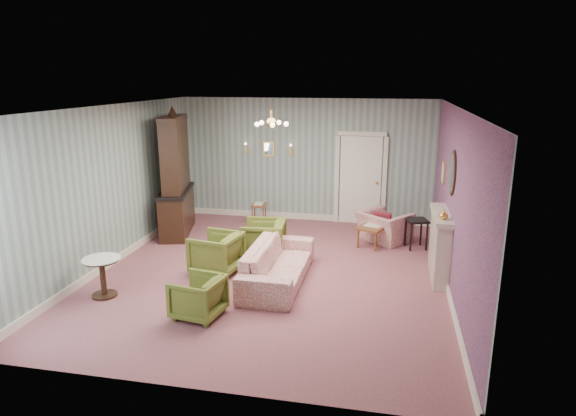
% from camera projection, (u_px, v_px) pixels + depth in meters
% --- Properties ---
extents(floor, '(7.00, 7.00, 0.00)m').
position_uv_depth(floor, '(273.00, 273.00, 8.89)').
color(floor, '#92555E').
rests_on(floor, ground).
extents(ceiling, '(7.00, 7.00, 0.00)m').
position_uv_depth(ceiling, '(271.00, 107.00, 8.15)').
color(ceiling, white).
rests_on(ceiling, ground).
extents(wall_back, '(6.00, 0.00, 6.00)m').
position_uv_depth(wall_back, '(306.00, 160.00, 11.83)').
color(wall_back, gray).
rests_on(wall_back, ground).
extents(wall_front, '(6.00, 0.00, 6.00)m').
position_uv_depth(wall_front, '(194.00, 269.00, 5.20)').
color(wall_front, gray).
rests_on(wall_front, ground).
extents(wall_left, '(0.00, 7.00, 7.00)m').
position_uv_depth(wall_left, '(112.00, 186.00, 9.10)').
color(wall_left, gray).
rests_on(wall_left, ground).
extents(wall_right, '(0.00, 7.00, 7.00)m').
position_uv_depth(wall_right, '(455.00, 202.00, 7.94)').
color(wall_right, gray).
rests_on(wall_right, ground).
extents(wall_right_floral, '(0.00, 7.00, 7.00)m').
position_uv_depth(wall_right_floral, '(454.00, 202.00, 7.94)').
color(wall_right_floral, '#BB5D85').
rests_on(wall_right_floral, ground).
extents(door, '(1.12, 0.12, 2.16)m').
position_uv_depth(door, '(360.00, 178.00, 11.64)').
color(door, white).
rests_on(door, floor).
extents(olive_chair_a, '(0.71, 0.75, 0.68)m').
position_uv_depth(olive_chair_a, '(198.00, 295.00, 7.19)').
color(olive_chair_a, '#5E6A25').
rests_on(olive_chair_a, floor).
extents(olive_chair_b, '(0.85, 0.89, 0.80)m').
position_uv_depth(olive_chair_b, '(216.00, 251.00, 8.82)').
color(olive_chair_b, '#5E6A25').
rests_on(olive_chair_b, floor).
extents(olive_chair_c, '(0.81, 0.85, 0.81)m').
position_uv_depth(olive_chair_c, '(263.00, 237.00, 9.54)').
color(olive_chair_c, '#5E6A25').
rests_on(olive_chair_c, floor).
extents(sofa_chintz, '(0.67, 2.26, 0.88)m').
position_uv_depth(sofa_chintz, '(278.00, 257.00, 8.41)').
color(sofa_chintz, '#A54255').
rests_on(sofa_chintz, floor).
extents(wingback_chair, '(1.15, 1.10, 0.85)m').
position_uv_depth(wingback_chair, '(384.00, 222.00, 10.49)').
color(wingback_chair, '#A54255').
rests_on(wingback_chair, floor).
extents(dresser, '(0.94, 1.73, 2.73)m').
position_uv_depth(dresser, '(175.00, 173.00, 10.78)').
color(dresser, black).
rests_on(dresser, floor).
extents(fireplace, '(0.30, 1.40, 1.16)m').
position_uv_depth(fireplace, '(440.00, 245.00, 8.57)').
color(fireplace, beige).
rests_on(fireplace, floor).
extents(mantel_vase, '(0.15, 0.15, 0.15)m').
position_uv_depth(mantel_vase, '(444.00, 215.00, 8.02)').
color(mantel_vase, gold).
rests_on(mantel_vase, fireplace).
extents(oval_mirror, '(0.04, 0.76, 0.84)m').
position_uv_depth(oval_mirror, '(452.00, 173.00, 8.22)').
color(oval_mirror, white).
rests_on(oval_mirror, wall_right).
extents(framed_print, '(0.04, 0.34, 0.42)m').
position_uv_depth(framed_print, '(444.00, 173.00, 9.56)').
color(framed_print, gold).
rests_on(framed_print, wall_right).
extents(coffee_table, '(0.76, 0.97, 0.44)m').
position_uv_depth(coffee_table, '(374.00, 235.00, 10.31)').
color(coffee_table, brown).
rests_on(coffee_table, floor).
extents(side_table_black, '(0.51, 0.51, 0.61)m').
position_uv_depth(side_table_black, '(416.00, 234.00, 10.07)').
color(side_table_black, black).
rests_on(side_table_black, floor).
extents(pedestal_table, '(0.61, 0.61, 0.64)m').
position_uv_depth(pedestal_table, '(103.00, 277.00, 7.87)').
color(pedestal_table, black).
rests_on(pedestal_table, floor).
extents(nesting_table, '(0.37, 0.45, 0.55)m').
position_uv_depth(nesting_table, '(259.00, 214.00, 11.66)').
color(nesting_table, brown).
rests_on(nesting_table, floor).
extents(gilt_mirror_back, '(0.28, 0.06, 0.36)m').
position_uv_depth(gilt_mirror_back, '(269.00, 149.00, 11.91)').
color(gilt_mirror_back, gold).
rests_on(gilt_mirror_back, wall_back).
extents(sconce_left, '(0.16, 0.12, 0.30)m').
position_uv_depth(sconce_left, '(246.00, 149.00, 11.99)').
color(sconce_left, gold).
rests_on(sconce_left, wall_back).
extents(sconce_right, '(0.16, 0.12, 0.30)m').
position_uv_depth(sconce_right, '(291.00, 150.00, 11.78)').
color(sconce_right, gold).
rests_on(sconce_right, wall_back).
extents(chandelier, '(0.56, 0.56, 0.36)m').
position_uv_depth(chandelier, '(271.00, 124.00, 8.22)').
color(chandelier, gold).
rests_on(chandelier, ceiling).
extents(burgundy_cushion, '(0.41, 0.28, 0.39)m').
position_uv_depth(burgundy_cushion, '(382.00, 221.00, 10.35)').
color(burgundy_cushion, maroon).
rests_on(burgundy_cushion, wingback_chair).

